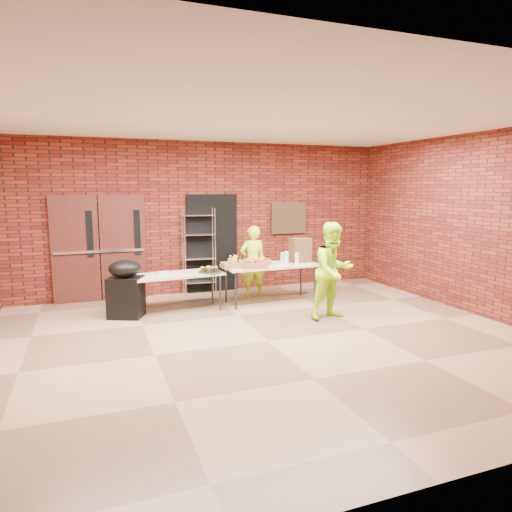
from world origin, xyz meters
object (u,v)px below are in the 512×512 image
Objects in this scene: coffee_dispenser at (300,250)px; volunteer_man at (333,271)px; wire_rack at (199,251)px; table_left at (177,277)px; volunteer_woman at (253,262)px; covered_grill at (126,289)px; table_right at (270,268)px.

volunteer_man reaches higher than coffee_dispenser.
wire_rack is 3.12m from volunteer_man.
table_left is 1.17× the size of volunteer_woman.
covered_grill is at bearing -177.40° from coffee_dispenser.
volunteer_woman reaches higher than coffee_dispenser.
table_left is at bearing 32.09° from covered_grill.
coffee_dispenser reaches higher than table_left.
wire_rack is 1.05× the size of table_left.
wire_rack is at bearing 113.60° from volunteer_man.
volunteer_man is (0.75, -1.95, 0.09)m from volunteer_woman.
table_right is at bearing -6.92° from table_left.
volunteer_woman is (1.67, 0.51, 0.11)m from table_left.
coffee_dispenser is at bearing 27.20° from covered_grill.
covered_grill reaches higher than table_left.
table_left is 1.83m from table_right.
volunteer_man is (0.59, -1.40, 0.14)m from table_right.
covered_grill is (-3.42, -0.16, -0.49)m from coffee_dispenser.
wire_rack reaches higher than coffee_dispenser.
table_left is 3.57× the size of coffee_dispenser.
table_right is 0.58m from volunteer_woman.
coffee_dispenser is 0.29× the size of volunteer_man.
coffee_dispenser is at bearing -24.12° from wire_rack.
coffee_dispenser is (2.50, 0.03, 0.37)m from table_left.
wire_rack reaches higher than table_right.
covered_grill is (-0.92, -0.12, -0.12)m from table_left.
coffee_dispenser is at bearing 5.51° from table_right.
covered_grill is (-1.62, -1.28, -0.40)m from wire_rack.
covered_grill is at bearing 15.83° from volunteer_woman.
coffee_dispenser is 1.00m from volunteer_woman.
volunteer_man is (1.71, -2.60, -0.08)m from wire_rack.
covered_grill is at bearing 148.55° from volunteer_man.
wire_rack is at bearing 53.32° from table_left.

